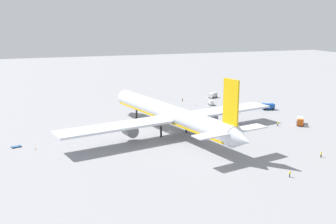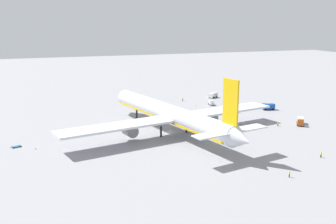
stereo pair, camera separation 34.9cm
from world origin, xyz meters
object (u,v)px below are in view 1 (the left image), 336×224
at_px(ground_worker_3, 238,111).
at_px(traffic_cone_1, 196,105).
at_px(baggage_cart_0, 16,147).
at_px(traffic_cone_0, 36,149).
at_px(service_truck_3, 268,106).
at_px(airliner, 171,115).
at_px(service_van, 211,103).
at_px(ground_worker_1, 182,99).
at_px(service_truck_2, 300,121).
at_px(ground_worker_2, 290,174).
at_px(ground_worker_4, 278,123).
at_px(service_truck_0, 213,95).
at_px(ground_worker_0, 321,154).

xyz_separation_m(ground_worker_3, traffic_cone_1, (19.19, 11.03, -0.59)).
xyz_separation_m(baggage_cart_0, traffic_cone_0, (-4.27, -5.56, 0.01)).
bearing_deg(baggage_cart_0, service_truck_3, -78.98).
bearing_deg(airliner, traffic_cone_0, 94.24).
bearing_deg(service_van, ground_worker_1, 35.96).
relative_size(service_truck_2, ground_worker_2, 3.89).
bearing_deg(service_van, ground_worker_4, -170.13).
distance_m(baggage_cart_0, ground_worker_1, 89.31).
bearing_deg(ground_worker_3, service_van, 10.84).
xyz_separation_m(ground_worker_4, traffic_cone_0, (0.51, 85.06, -0.64)).
height_order(service_truck_0, traffic_cone_1, service_truck_0).
bearing_deg(airliner, ground_worker_0, -139.58).
xyz_separation_m(ground_worker_0, ground_worker_2, (-9.56, 17.44, -0.00)).
height_order(service_truck_0, ground_worker_2, service_truck_0).
distance_m(service_truck_0, ground_worker_4, 57.56).
distance_m(airliner, service_truck_0, 68.16).
distance_m(ground_worker_3, traffic_cone_1, 22.14).
xyz_separation_m(service_truck_3, ground_worker_0, (-58.53, 20.36, -0.63)).
relative_size(baggage_cart_0, ground_worker_1, 2.14).
bearing_deg(traffic_cone_0, service_truck_0, -56.47).
bearing_deg(service_truck_3, ground_worker_2, 150.96).
distance_m(airliner, baggage_cart_0, 50.47).
distance_m(service_truck_0, ground_worker_2, 104.46).
height_order(service_truck_3, ground_worker_0, service_truck_3).
bearing_deg(baggage_cart_0, airliner, -91.11).
height_order(service_truck_0, traffic_cone_0, service_truck_0).
bearing_deg(ground_worker_1, ground_worker_3, -157.93).
height_order(ground_worker_2, ground_worker_4, ground_worker_4).
xyz_separation_m(service_truck_0, ground_worker_0, (-91.35, 9.56, -0.53)).
distance_m(service_truck_3, traffic_cone_0, 99.88).
distance_m(service_truck_2, ground_worker_3, 27.28).
xyz_separation_m(service_truck_2, baggage_cart_0, (5.92, 99.53, -1.21)).
xyz_separation_m(ground_worker_1, ground_worker_3, (-31.45, -12.76, 0.04)).
height_order(ground_worker_1, traffic_cone_1, ground_worker_1).
bearing_deg(service_truck_0, airliner, 142.26).
xyz_separation_m(ground_worker_1, ground_worker_2, (-97.86, 9.54, 0.06)).
relative_size(baggage_cart_0, ground_worker_2, 2.02).
distance_m(service_truck_3, traffic_cone_1, 31.82).
bearing_deg(service_van, ground_worker_2, 167.63).
height_order(baggage_cart_0, ground_worker_4, ground_worker_4).
bearing_deg(ground_worker_3, baggage_cart_0, 101.87).
bearing_deg(airliner, baggage_cart_0, 88.89).
bearing_deg(service_truck_0, ground_worker_4, 178.97).
distance_m(airliner, traffic_cone_1, 46.75).
xyz_separation_m(airliner, service_truck_0, (53.74, -41.60, -5.22)).
bearing_deg(ground_worker_3, service_truck_0, -7.78).
bearing_deg(service_truck_2, ground_worker_4, 82.69).
bearing_deg(service_truck_2, ground_worker_0, 151.89).
height_order(baggage_cart_0, ground_worker_3, ground_worker_3).
height_order(service_truck_0, ground_worker_1, service_truck_0).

